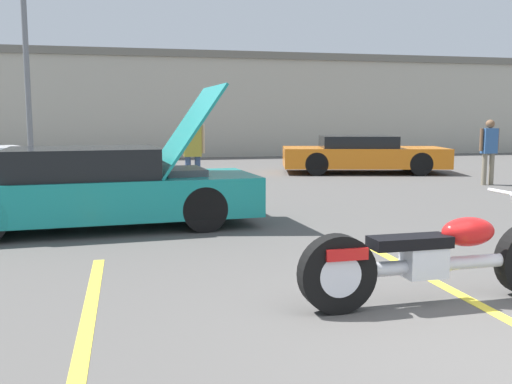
{
  "coord_description": "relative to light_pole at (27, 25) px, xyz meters",
  "views": [
    {
      "loc": [
        -2.69,
        -3.24,
        1.63
      ],
      "look_at": [
        -1.27,
        3.01,
        0.8
      ],
      "focal_mm": 40.0,
      "sensor_mm": 36.0,
      "label": 1
    }
  ],
  "objects": [
    {
      "name": "light_pole",
      "position": [
        0.0,
        0.0,
        0.0
      ],
      "size": [
        1.21,
        0.28,
        8.34
      ],
      "color": "slate",
      "rests_on": "ground"
    },
    {
      "name": "show_car_hood_open",
      "position": [
        2.53,
        -10.96,
        -3.96
      ],
      "size": [
        4.84,
        2.11,
        2.13
      ],
      "rotation": [
        0.0,
        0.0,
        0.07
      ],
      "color": "teal",
      "rests_on": "ground"
    },
    {
      "name": "spectator_midground",
      "position": [
        4.3,
        -7.86,
        -3.52
      ],
      "size": [
        0.52,
        0.23,
        1.73
      ],
      "color": "#38476B",
      "rests_on": "ground"
    },
    {
      "name": "parking_stripe_foreground",
      "position": [
        2.61,
        -15.55,
        -4.55
      ],
      "size": [
        0.12,
        5.02,
        0.01
      ],
      "primitive_type": "cube",
      "color": "yellow",
      "rests_on": "ground"
    },
    {
      "name": "spectator_by_show_car",
      "position": [
        11.62,
        -7.37,
        -3.61
      ],
      "size": [
        0.52,
        0.21,
        1.6
      ],
      "color": "gray",
      "rests_on": "ground"
    },
    {
      "name": "parked_car_right_row",
      "position": [
        9.86,
        -3.78,
        -4.01
      ],
      "size": [
        5.1,
        2.98,
        1.11
      ],
      "rotation": [
        0.0,
        0.0,
        -0.24
      ],
      "color": "orange",
      "rests_on": "ground"
    },
    {
      "name": "motorcycle",
      "position": [
        5.61,
        -15.29,
        -4.15
      ],
      "size": [
        2.59,
        0.7,
        0.97
      ],
      "rotation": [
        0.0,
        0.0,
        0.03
      ],
      "color": "black",
      "rests_on": "ground"
    },
    {
      "name": "far_building",
      "position": [
        5.65,
        6.0,
        -2.22
      ],
      "size": [
        32.0,
        4.2,
        4.4
      ],
      "color": "#B2AD9E",
      "rests_on": "ground"
    },
    {
      "name": "parking_stripe_middle",
      "position": [
        5.95,
        -15.55,
        -4.55
      ],
      "size": [
        0.12,
        5.02,
        0.01
      ],
      "primitive_type": "cube",
      "color": "yellow",
      "rests_on": "ground"
    }
  ]
}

